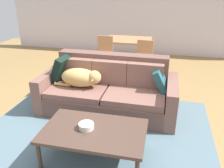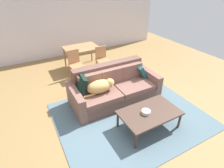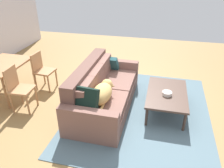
{
  "view_description": "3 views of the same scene",
  "coord_description": "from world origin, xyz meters",
  "px_view_note": "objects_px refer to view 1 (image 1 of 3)",
  "views": [
    {
      "loc": [
        0.86,
        -3.16,
        2.01
      ],
      "look_at": [
        0.08,
        0.27,
        0.48
      ],
      "focal_mm": 37.29,
      "sensor_mm": 36.0,
      "label": 1
    },
    {
      "loc": [
        -1.92,
        -3.08,
        2.83
      ],
      "look_at": [
        -0.06,
        0.29,
        0.49
      ],
      "focal_mm": 28.83,
      "sensor_mm": 36.0,
      "label": 2
    },
    {
      "loc": [
        -3.66,
        -0.75,
        2.61
      ],
      "look_at": [
        -0.22,
        0.06,
        0.67
      ],
      "focal_mm": 35.24,
      "sensor_mm": 36.0,
      "label": 3
    }
  ],
  "objects_px": {
    "throw_pillow_by_right_arm": "(161,80)",
    "coffee_table": "(94,132)",
    "dining_chair_near_left": "(104,54)",
    "bowl_on_coffee_table": "(86,126)",
    "throw_pillow_by_left_arm": "(62,69)",
    "dining_table": "(128,42)",
    "dining_chair_near_right": "(144,58)",
    "couch": "(109,91)",
    "dog_on_left_cushion": "(81,78)"
  },
  "relations": [
    {
      "from": "couch",
      "to": "dining_table",
      "type": "height_order",
      "value": "couch"
    },
    {
      "from": "throw_pillow_by_right_arm",
      "to": "dining_chair_near_right",
      "type": "distance_m",
      "value": 1.58
    },
    {
      "from": "couch",
      "to": "bowl_on_coffee_table",
      "type": "distance_m",
      "value": 1.28
    },
    {
      "from": "couch",
      "to": "throw_pillow_by_right_arm",
      "type": "xyz_separation_m",
      "value": [
        0.86,
        0.04,
        0.26
      ]
    },
    {
      "from": "throw_pillow_by_right_arm",
      "to": "bowl_on_coffee_table",
      "type": "relative_size",
      "value": 2.0
    },
    {
      "from": "bowl_on_coffee_table",
      "to": "dining_chair_near_left",
      "type": "distance_m",
      "value": 2.87
    },
    {
      "from": "throw_pillow_by_left_arm",
      "to": "dining_chair_near_left",
      "type": "height_order",
      "value": "dining_chair_near_left"
    },
    {
      "from": "coffee_table",
      "to": "dining_table",
      "type": "height_order",
      "value": "dining_table"
    },
    {
      "from": "throw_pillow_by_right_arm",
      "to": "coffee_table",
      "type": "bearing_deg",
      "value": -119.1
    },
    {
      "from": "throw_pillow_by_right_arm",
      "to": "dining_chair_near_left",
      "type": "bearing_deg",
      "value": 131.25
    },
    {
      "from": "dining_table",
      "to": "throw_pillow_by_left_arm",
      "type": "bearing_deg",
      "value": -111.38
    },
    {
      "from": "couch",
      "to": "dining_table",
      "type": "distance_m",
      "value": 2.22
    },
    {
      "from": "throw_pillow_by_left_arm",
      "to": "dog_on_left_cushion",
      "type": "bearing_deg",
      "value": -24.39
    },
    {
      "from": "dining_table",
      "to": "dining_chair_near_right",
      "type": "xyz_separation_m",
      "value": [
        0.46,
        -0.64,
        -0.18
      ]
    },
    {
      "from": "throw_pillow_by_left_arm",
      "to": "dining_chair_near_right",
      "type": "height_order",
      "value": "throw_pillow_by_left_arm"
    },
    {
      "from": "coffee_table",
      "to": "dining_chair_near_left",
      "type": "relative_size",
      "value": 1.35
    },
    {
      "from": "couch",
      "to": "coffee_table",
      "type": "bearing_deg",
      "value": -83.47
    },
    {
      "from": "throw_pillow_by_right_arm",
      "to": "coffee_table",
      "type": "relative_size",
      "value": 0.3
    },
    {
      "from": "couch",
      "to": "dining_chair_near_right",
      "type": "bearing_deg",
      "value": 75.05
    },
    {
      "from": "dog_on_left_cushion",
      "to": "throw_pillow_by_left_arm",
      "type": "xyz_separation_m",
      "value": [
        -0.43,
        0.2,
        0.05
      ]
    },
    {
      "from": "dog_on_left_cushion",
      "to": "couch",
      "type": "bearing_deg",
      "value": 18.67
    },
    {
      "from": "throw_pillow_by_right_arm",
      "to": "dining_table",
      "type": "height_order",
      "value": "throw_pillow_by_right_arm"
    },
    {
      "from": "dog_on_left_cushion",
      "to": "dining_table",
      "type": "xyz_separation_m",
      "value": [
        0.4,
        2.33,
        0.07
      ]
    },
    {
      "from": "bowl_on_coffee_table",
      "to": "dining_chair_near_left",
      "type": "height_order",
      "value": "dining_chair_near_left"
    },
    {
      "from": "coffee_table",
      "to": "bowl_on_coffee_table",
      "type": "bearing_deg",
      "value": 178.04
    },
    {
      "from": "throw_pillow_by_left_arm",
      "to": "dining_table",
      "type": "height_order",
      "value": "throw_pillow_by_left_arm"
    },
    {
      "from": "dining_chair_near_right",
      "to": "dining_table",
      "type": "bearing_deg",
      "value": 130.3
    },
    {
      "from": "throw_pillow_by_left_arm",
      "to": "throw_pillow_by_right_arm",
      "type": "height_order",
      "value": "throw_pillow_by_left_arm"
    },
    {
      "from": "throw_pillow_by_left_arm",
      "to": "bowl_on_coffee_table",
      "type": "bearing_deg",
      "value": -56.26
    },
    {
      "from": "throw_pillow_by_left_arm",
      "to": "bowl_on_coffee_table",
      "type": "relative_size",
      "value": 2.56
    },
    {
      "from": "dining_chair_near_right",
      "to": "bowl_on_coffee_table",
      "type": "bearing_deg",
      "value": -93.48
    },
    {
      "from": "dog_on_left_cushion",
      "to": "throw_pillow_by_right_arm",
      "type": "height_order",
      "value": "throw_pillow_by_right_arm"
    },
    {
      "from": "dog_on_left_cushion",
      "to": "throw_pillow_by_left_arm",
      "type": "height_order",
      "value": "throw_pillow_by_left_arm"
    },
    {
      "from": "throw_pillow_by_right_arm",
      "to": "dining_chair_near_right",
      "type": "bearing_deg",
      "value": 105.56
    },
    {
      "from": "dining_chair_near_left",
      "to": "dining_chair_near_right",
      "type": "relative_size",
      "value": 1.06
    },
    {
      "from": "throw_pillow_by_left_arm",
      "to": "dining_chair_near_right",
      "type": "distance_m",
      "value": 1.98
    },
    {
      "from": "dining_chair_near_left",
      "to": "dining_table",
      "type": "bearing_deg",
      "value": 52.22
    },
    {
      "from": "dining_table",
      "to": "dog_on_left_cushion",
      "type": "bearing_deg",
      "value": -99.8
    },
    {
      "from": "coffee_table",
      "to": "dining_chair_near_left",
      "type": "bearing_deg",
      "value": 101.99
    },
    {
      "from": "bowl_on_coffee_table",
      "to": "dining_table",
      "type": "xyz_separation_m",
      "value": [
        -0.05,
        3.46,
        0.21
      ]
    },
    {
      "from": "coffee_table",
      "to": "dining_table",
      "type": "xyz_separation_m",
      "value": [
        -0.15,
        3.47,
        0.28
      ]
    },
    {
      "from": "couch",
      "to": "dog_on_left_cushion",
      "type": "height_order",
      "value": "couch"
    },
    {
      "from": "throw_pillow_by_right_arm",
      "to": "dining_chair_near_left",
      "type": "height_order",
      "value": "dining_chair_near_left"
    },
    {
      "from": "dining_chair_near_left",
      "to": "throw_pillow_by_right_arm",
      "type": "bearing_deg",
      "value": -51.32
    },
    {
      "from": "dining_table",
      "to": "dining_chair_near_left",
      "type": "xyz_separation_m",
      "value": [
        -0.45,
        -0.64,
        -0.15
      ]
    },
    {
      "from": "couch",
      "to": "bowl_on_coffee_table",
      "type": "relative_size",
      "value": 12.42
    },
    {
      "from": "dog_on_left_cushion",
      "to": "throw_pillow_by_left_arm",
      "type": "distance_m",
      "value": 0.48
    },
    {
      "from": "bowl_on_coffee_table",
      "to": "dining_chair_near_right",
      "type": "height_order",
      "value": "dining_chair_near_right"
    },
    {
      "from": "throw_pillow_by_left_arm",
      "to": "dining_chair_near_right",
      "type": "bearing_deg",
      "value": 49.06
    },
    {
      "from": "dog_on_left_cushion",
      "to": "bowl_on_coffee_table",
      "type": "bearing_deg",
      "value": -67.3
    }
  ]
}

